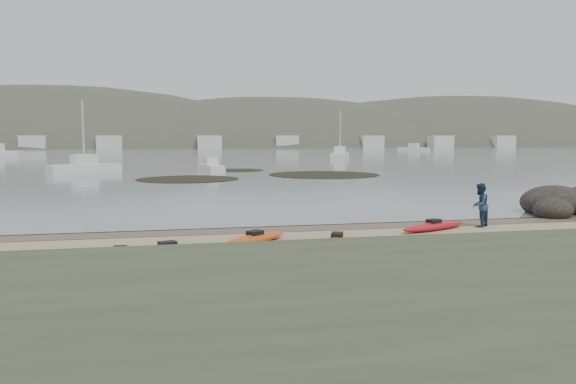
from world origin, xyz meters
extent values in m
plane|color=tan|center=(0.00, 0.00, 0.00)|extent=(600.00, 600.00, 0.00)
plane|color=brown|center=(0.00, -0.30, 0.00)|extent=(60.00, 60.00, 0.00)
plane|color=slate|center=(0.00, 300.00, 0.01)|extent=(1200.00, 1200.00, 0.00)
cube|color=#475138|center=(0.00, -17.50, 1.00)|extent=(60.00, 8.00, 2.00)
ellipsoid|color=#6FD029|center=(-3.35, -7.16, 0.17)|extent=(1.77, 3.46, 0.34)
ellipsoid|color=yellow|center=(-6.55, -5.50, 0.17)|extent=(0.89, 3.05, 0.34)
ellipsoid|color=#CE4611|center=(-1.96, -3.43, 0.17)|extent=(2.79, 2.37, 0.34)
ellipsoid|color=#1CB0AA|center=(-5.08, -4.92, 0.17)|extent=(3.87, 1.89, 0.34)
ellipsoid|color=orange|center=(0.85, -4.47, 0.17)|extent=(1.82, 3.11, 0.34)
ellipsoid|color=gold|center=(5.18, -6.06, 0.17)|extent=(1.27, 3.66, 0.34)
ellipsoid|color=red|center=(5.72, -2.19, 0.17)|extent=(3.59, 2.05, 0.34)
imported|color=navy|center=(8.05, -1.79, 0.94)|extent=(1.16, 1.11, 1.89)
ellipsoid|color=black|center=(14.06, 1.36, 0.26)|extent=(3.43, 2.67, 1.72)
ellipsoid|color=black|center=(13.06, 0.06, 0.17)|extent=(1.91, 1.72, 1.14)
cylinder|color=black|center=(-3.35, 27.34, 0.03)|extent=(9.15, 9.15, 0.04)
cylinder|color=black|center=(10.09, 30.37, 0.03)|extent=(11.09, 11.09, 0.04)
cylinder|color=black|center=(2.46, 39.25, 0.03)|extent=(6.02, 6.02, 0.04)
cube|color=silver|center=(-13.70, 38.66, 0.52)|extent=(7.40, 5.76, 1.04)
cube|color=silver|center=(-0.50, 38.93, 0.41)|extent=(2.79, 6.06, 0.82)
cube|color=silver|center=(23.44, 67.89, 0.56)|extent=(5.34, 8.22, 1.12)
cube|color=silver|center=(56.05, 109.83, 0.54)|extent=(7.09, 6.91, 1.08)
ellipsoid|color=#384235|center=(-45.00, 195.00, -18.00)|extent=(220.00, 120.00, 80.00)
ellipsoid|color=#384235|center=(35.00, 190.00, -15.30)|extent=(200.00, 110.00, 68.00)
ellipsoid|color=#384235|center=(120.00, 200.00, -17.10)|extent=(230.00, 130.00, 76.00)
cube|color=beige|center=(-42.00, 145.00, 2.00)|extent=(7.00, 5.00, 4.00)
cube|color=beige|center=(-18.00, 145.00, 2.00)|extent=(7.00, 5.00, 4.00)
cube|color=beige|center=(6.00, 145.00, 2.00)|extent=(7.00, 5.00, 4.00)
cube|color=beige|center=(30.00, 145.00, 2.00)|extent=(7.00, 5.00, 4.00)
cube|color=beige|center=(54.00, 145.00, 2.00)|extent=(7.00, 5.00, 4.00)
cube|color=beige|center=(78.00, 145.00, 2.00)|extent=(7.00, 5.00, 4.00)
cube|color=beige|center=(102.00, 145.00, 2.00)|extent=(7.00, 5.00, 4.00)
camera|label=1|loc=(-4.98, -23.45, 3.90)|focal=35.00mm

